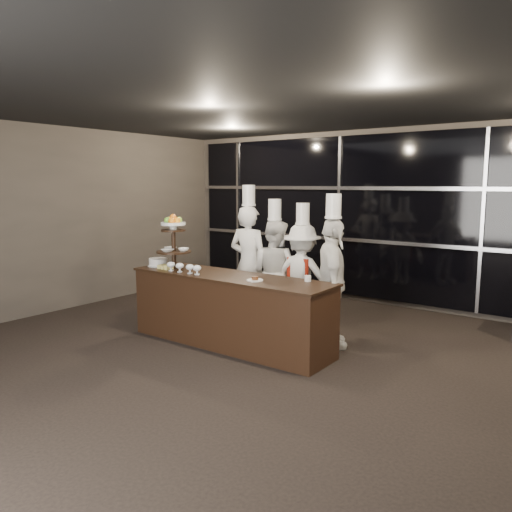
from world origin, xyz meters
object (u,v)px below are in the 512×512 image
Objects in this scene: display_stand at (174,238)px; chef_c at (302,276)px; layer_cake at (158,262)px; chef_b at (274,271)px; chef_a at (249,262)px; chef_d at (332,282)px; buffet_counter at (230,310)px.

chef_c reaches higher than display_stand.
layer_cake is 1.69m from chef_b.
chef_a reaches higher than display_stand.
display_stand is 0.41× the size of chef_c.
layer_cake is at bearing -169.52° from display_stand.
chef_b is at bearing 159.60° from chef_d.
chef_d reaches higher than display_stand.
layer_cake is 0.15× the size of chef_d.
chef_b is 1.03× the size of chef_c.
chef_c is at bearing 42.44° from display_stand.
display_stand is at bearing -128.50° from chef_b.
buffet_counter is 1.31m from chef_c.
chef_b is at bearing 94.43° from buffet_counter.
layer_cake is at bearing -177.75° from buffet_counter.
buffet_counter is 1.37m from layer_cake.
chef_a is at bearing 167.36° from chef_d.
chef_c is (1.61, 1.27, -0.21)m from layer_cake.
chef_b reaches higher than buffet_counter.
layer_cake is 0.16× the size of chef_b.
buffet_counter is 1.53× the size of chef_b.
chef_c is (0.34, 1.22, 0.30)m from buffet_counter.
chef_c is (0.43, 0.08, -0.03)m from chef_b.
layer_cake is at bearing -141.62° from chef_c.
buffet_counter is 1.57× the size of chef_c.
chef_a is at bearing 55.34° from layer_cake.
chef_d is (2.36, 0.76, -0.13)m from layer_cake.
chef_a is 0.86m from chef_c.
chef_a is 1.05× the size of chef_d.
display_stand is 1.56m from chef_b.
buffet_counter is at bearing 2.25° from layer_cake.
chef_b is (0.91, 1.15, -0.54)m from display_stand.
chef_d is at bearing 18.64° from display_stand.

